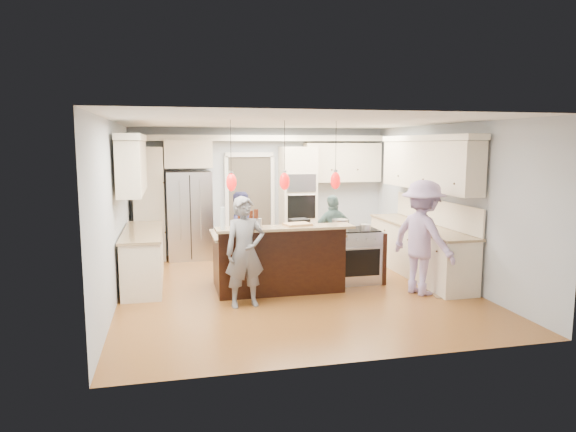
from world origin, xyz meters
name	(u,v)px	position (x,y,z in m)	size (l,w,h in m)	color
ground_plane	(293,288)	(0.00, 0.00, 0.00)	(6.00, 6.00, 0.00)	#A36B2C
room_shell	(293,178)	(0.00, 0.00, 1.82)	(5.54, 6.04, 2.72)	#B2BCC6
refrigerator	(190,215)	(-1.55, 2.64, 0.90)	(0.90, 0.70, 1.80)	#B7B7BC
oven_column	(298,200)	(0.75, 2.67, 1.15)	(0.72, 0.69, 2.30)	beige
back_upper_cabinets	(228,177)	(-0.75, 2.76, 1.67)	(5.30, 0.61, 2.54)	beige
right_counter_run	(422,217)	(2.44, 0.30, 1.06)	(0.64, 3.10, 2.51)	beige
left_cabinets	(140,222)	(-2.44, 0.80, 1.06)	(0.64, 2.30, 2.51)	beige
kitchen_island	(277,259)	(-0.25, 0.07, 0.49)	(2.10, 1.46, 1.12)	black
island_range	(356,255)	(1.16, 0.15, 0.46)	(0.82, 0.71, 0.92)	#B7B7BC
pendant_lights	(285,181)	(-0.25, -0.51, 1.80)	(1.75, 0.15, 1.03)	black
person_bar_end	(245,252)	(-0.90, -0.79, 0.81)	(0.59, 0.39, 1.61)	slate
person_far_left	(239,234)	(-0.76, 0.94, 0.76)	(0.74, 0.58, 1.53)	navy
person_far_right	(333,234)	(0.97, 0.85, 0.72)	(0.84, 0.35, 1.44)	slate
person_range_side	(423,238)	(1.91, -0.78, 0.90)	(1.17, 0.67, 1.80)	#AB90C2
floor_rug	(446,289)	(2.40, -0.69, 0.01)	(0.65, 0.94, 0.01)	brown
water_bottle	(223,218)	(-1.20, -0.61, 1.28)	(0.08, 0.08, 0.33)	silver
beer_bottle_a	(239,221)	(-0.94, -0.52, 1.23)	(0.05, 0.05, 0.22)	#481B0C
beer_bottle_b	(256,218)	(-0.69, -0.52, 1.26)	(0.07, 0.07, 0.27)	#481B0C
beer_bottle_c	(251,219)	(-0.75, -0.44, 1.24)	(0.06, 0.06, 0.25)	#481B0C
drink_can	(259,223)	(-0.65, -0.57, 1.19)	(0.07, 0.07, 0.14)	#B7B7BC
cutting_board	(298,224)	(-0.04, -0.47, 1.14)	(0.39, 0.28, 0.03)	tan
pot_large	(340,224)	(0.89, 0.24, 1.00)	(0.28, 0.28, 0.16)	#B7B7BC
pot_small	(365,227)	(1.26, 0.00, 0.97)	(0.19, 0.19, 0.10)	#B7B7BC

